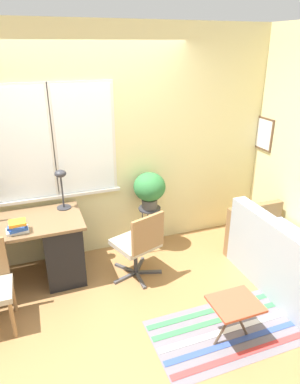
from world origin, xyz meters
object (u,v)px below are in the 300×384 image
Objects in this scene: book_stack at (17,227)px; couch_loveseat at (287,260)px; potted_plant at (150,188)px; plant_stand at (150,212)px; desk_lamp at (61,181)px; folding_stool at (235,306)px; office_chair_swivel at (139,243)px.

book_stack reaches higher than couch_loveseat.
couch_loveseat is 1.75m from potted_plant.
plant_stand is at bearing 44.72° from couch_loveseat.
desk_lamp is 1.06× the size of folding_stool.
couch_loveseat is at bearing -45.28° from plant_stand.
couch_loveseat is 1.68m from plant_stand.
book_stack is at bearing -165.66° from potted_plant.
couch_loveseat is (1.49, -0.65, -0.15)m from office_chair_swivel.
book_stack is 2.17m from folding_stool.
book_stack is 0.15× the size of couch_loveseat.
office_chair_swivel reaches higher than couch_loveseat.
book_stack reaches higher than plant_stand.
desk_lamp is 1.17m from plant_stand.
office_chair_swivel is at bearing 112.83° from folding_stool.
book_stack is (-0.49, -0.40, -0.27)m from desk_lamp.
desk_lamp is 0.99× the size of potted_plant.
book_stack is 1.57m from potted_plant.
office_chair_swivel is at bearing -121.04° from potted_plant.
folding_stool is at bearing -84.28° from potted_plant.
plant_stand is 1.36× the size of folding_stool.
office_chair_swivel is 0.58× the size of couch_loveseat.
couch_loveseat is 3.38× the size of folding_stool.
book_stack is at bearing -25.63° from office_chair_swivel.
folding_stool is (0.49, -1.15, -0.06)m from office_chair_swivel.
folding_stool is (0.17, -1.68, -0.14)m from plant_stand.
office_chair_swivel reaches higher than folding_stool.
office_chair_swivel is 1.83× the size of potted_plant.
book_stack is at bearing -141.05° from desk_lamp.
plant_stand is (1.03, -0.01, -0.56)m from desk_lamp.
book_stack is 0.51× the size of folding_stool.
couch_loveseat reaches higher than plant_stand.
desk_lamp is 0.69m from book_stack.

